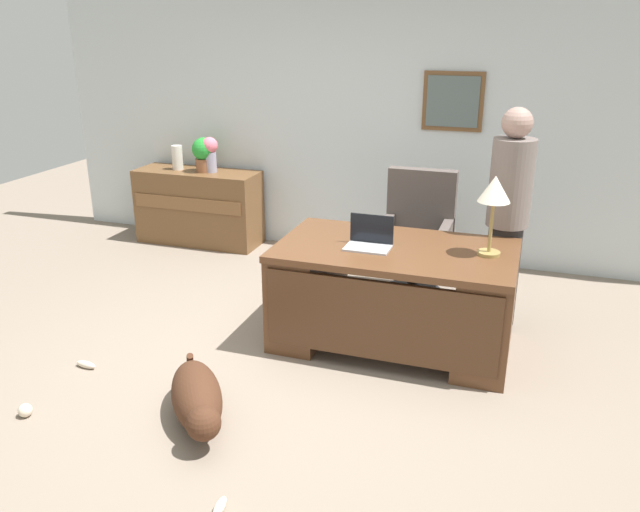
{
  "coord_description": "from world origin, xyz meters",
  "views": [
    {
      "loc": [
        1.55,
        -3.7,
        2.3
      ],
      "look_at": [
        0.19,
        0.3,
        0.75
      ],
      "focal_mm": 36.04,
      "sensor_mm": 36.0,
      "label": 1
    }
  ],
  "objects_px": {
    "vase_with_flowers": "(210,152)",
    "potted_plant": "(204,153)",
    "laptop": "(370,239)",
    "desk_lamp": "(494,194)",
    "vase_empty": "(177,158)",
    "dog_lying": "(197,398)",
    "armchair": "(416,241)",
    "dog_toy_ball": "(25,410)",
    "desk": "(393,294)",
    "person_standing": "(507,217)",
    "credenza": "(199,207)",
    "dog_toy_plush": "(220,507)",
    "dog_toy_bone": "(86,365)"
  },
  "relations": [
    {
      "from": "dog_lying",
      "to": "dog_toy_plush",
      "type": "bearing_deg",
      "value": -53.8
    },
    {
      "from": "vase_with_flowers",
      "to": "potted_plant",
      "type": "xyz_separation_m",
      "value": [
        -0.07,
        0.0,
        -0.01
      ]
    },
    {
      "from": "desk_lamp",
      "to": "laptop",
      "type": "bearing_deg",
      "value": -172.72
    },
    {
      "from": "dog_toy_ball",
      "to": "credenza",
      "type": "bearing_deg",
      "value": 100.23
    },
    {
      "from": "credenza",
      "to": "laptop",
      "type": "xyz_separation_m",
      "value": [
        2.35,
        -1.7,
        0.43
      ]
    },
    {
      "from": "desk",
      "to": "dog_toy_bone",
      "type": "height_order",
      "value": "desk"
    },
    {
      "from": "desk",
      "to": "desk_lamp",
      "type": "xyz_separation_m",
      "value": [
        0.65,
        0.08,
        0.79
      ]
    },
    {
      "from": "vase_empty",
      "to": "laptop",
      "type": "bearing_deg",
      "value": -33.51
    },
    {
      "from": "armchair",
      "to": "dog_toy_bone",
      "type": "relative_size",
      "value": 6.67
    },
    {
      "from": "credenza",
      "to": "potted_plant",
      "type": "relative_size",
      "value": 3.72
    },
    {
      "from": "dog_toy_plush",
      "to": "laptop",
      "type": "bearing_deg",
      "value": 83.29
    },
    {
      "from": "dog_lying",
      "to": "desk_lamp",
      "type": "relative_size",
      "value": 1.37
    },
    {
      "from": "dog_lying",
      "to": "laptop",
      "type": "height_order",
      "value": "laptop"
    },
    {
      "from": "credenza",
      "to": "dog_toy_ball",
      "type": "height_order",
      "value": "credenza"
    },
    {
      "from": "vase_empty",
      "to": "dog_toy_ball",
      "type": "distance_m",
      "value": 3.54
    },
    {
      "from": "armchair",
      "to": "vase_empty",
      "type": "bearing_deg",
      "value": 167.02
    },
    {
      "from": "dog_toy_ball",
      "to": "dog_lying",
      "type": "bearing_deg",
      "value": 16.65
    },
    {
      "from": "vase_with_flowers",
      "to": "dog_lying",
      "type": "bearing_deg",
      "value": -64.2
    },
    {
      "from": "dog_toy_plush",
      "to": "potted_plant",
      "type": "bearing_deg",
      "value": 118.73
    },
    {
      "from": "vase_with_flowers",
      "to": "dog_toy_ball",
      "type": "relative_size",
      "value": 4.3
    },
    {
      "from": "desk",
      "to": "vase_empty",
      "type": "relative_size",
      "value": 6.63
    },
    {
      "from": "vase_with_flowers",
      "to": "dog_toy_bone",
      "type": "distance_m",
      "value": 2.92
    },
    {
      "from": "dog_toy_bone",
      "to": "desk",
      "type": "bearing_deg",
      "value": 27.93
    },
    {
      "from": "potted_plant",
      "to": "dog_toy_ball",
      "type": "xyz_separation_m",
      "value": [
        0.5,
        -3.33,
        -0.95
      ]
    },
    {
      "from": "credenza",
      "to": "dog_toy_plush",
      "type": "relative_size",
      "value": 9.21
    },
    {
      "from": "laptop",
      "to": "desk_lamp",
      "type": "bearing_deg",
      "value": 7.28
    },
    {
      "from": "desk_lamp",
      "to": "dog_toy_bone",
      "type": "height_order",
      "value": "desk_lamp"
    },
    {
      "from": "vase_with_flowers",
      "to": "vase_empty",
      "type": "relative_size",
      "value": 1.43
    },
    {
      "from": "armchair",
      "to": "vase_empty",
      "type": "distance_m",
      "value": 2.83
    },
    {
      "from": "armchair",
      "to": "desk_lamp",
      "type": "bearing_deg",
      "value": -55.04
    },
    {
      "from": "desk",
      "to": "dog_toy_ball",
      "type": "bearing_deg",
      "value": -139.39
    },
    {
      "from": "potted_plant",
      "to": "vase_empty",
      "type": "bearing_deg",
      "value": 180.0
    },
    {
      "from": "person_standing",
      "to": "dog_toy_plush",
      "type": "distance_m",
      "value": 3.01
    },
    {
      "from": "desk",
      "to": "dog_toy_plush",
      "type": "bearing_deg",
      "value": -101.76
    },
    {
      "from": "desk_lamp",
      "to": "dog_lying",
      "type": "bearing_deg",
      "value": -137.22
    },
    {
      "from": "desk",
      "to": "dog_toy_ball",
      "type": "relative_size",
      "value": 19.9
    },
    {
      "from": "laptop",
      "to": "vase_empty",
      "type": "relative_size",
      "value": 1.24
    },
    {
      "from": "laptop",
      "to": "desk_lamp",
      "type": "distance_m",
      "value": 0.92
    },
    {
      "from": "armchair",
      "to": "potted_plant",
      "type": "height_order",
      "value": "potted_plant"
    },
    {
      "from": "dog_lying",
      "to": "dog_toy_bone",
      "type": "relative_size",
      "value": 4.72
    },
    {
      "from": "credenza",
      "to": "desk_lamp",
      "type": "bearing_deg",
      "value": -26.66
    },
    {
      "from": "desk",
      "to": "person_standing",
      "type": "relative_size",
      "value": 0.99
    },
    {
      "from": "desk",
      "to": "person_standing",
      "type": "bearing_deg",
      "value": 41.78
    },
    {
      "from": "dog_toy_ball",
      "to": "desk_lamp",
      "type": "bearing_deg",
      "value": 33.98
    },
    {
      "from": "laptop",
      "to": "potted_plant",
      "type": "relative_size",
      "value": 0.89
    },
    {
      "from": "desk",
      "to": "person_standing",
      "type": "height_order",
      "value": "person_standing"
    },
    {
      "from": "person_standing",
      "to": "laptop",
      "type": "xyz_separation_m",
      "value": [
        -0.91,
        -0.67,
        -0.07
      ]
    },
    {
      "from": "dog_toy_plush",
      "to": "armchair",
      "type": "bearing_deg",
      "value": 82.81
    },
    {
      "from": "dog_lying",
      "to": "dog_toy_ball",
      "type": "height_order",
      "value": "dog_lying"
    },
    {
      "from": "person_standing",
      "to": "dog_lying",
      "type": "height_order",
      "value": "person_standing"
    }
  ]
}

